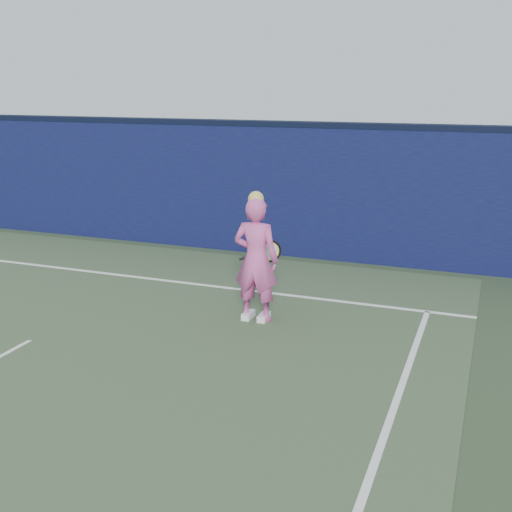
% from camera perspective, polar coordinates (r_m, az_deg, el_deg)
% --- Properties ---
extents(backstop_wall, '(24.00, 0.40, 2.50)m').
position_cam_1_polar(backstop_wall, '(13.24, -4.56, 6.17)').
color(backstop_wall, '#0C0E35').
rests_on(backstop_wall, ground).
extents(wall_cap, '(24.00, 0.42, 0.10)m').
position_cam_1_polar(wall_cap, '(13.10, -4.68, 11.79)').
color(wall_cap, black).
rests_on(wall_cap, backstop_wall).
extents(player, '(0.66, 0.44, 1.87)m').
position_cam_1_polar(player, '(9.02, 0.00, -0.30)').
color(player, '#D4529E').
rests_on(player, ground).
extents(racket, '(0.60, 0.30, 0.34)m').
position_cam_1_polar(racket, '(9.48, 1.08, 0.37)').
color(racket, black).
rests_on(racket, ground).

